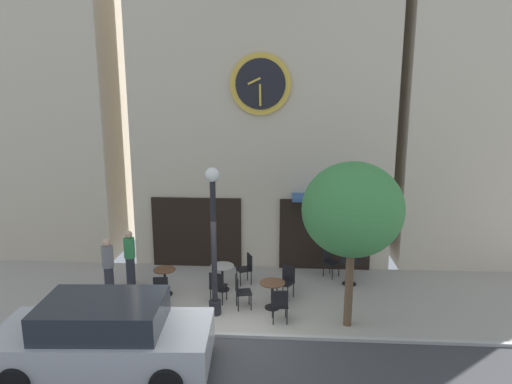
% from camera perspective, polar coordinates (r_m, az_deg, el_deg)
% --- Properties ---
extents(ground_plane, '(27.70, 10.34, 0.13)m').
position_cam_1_polar(ground_plane, '(10.56, -4.06, -19.80)').
color(ground_plane, '#9E998E').
extents(clock_building, '(8.31, 3.86, 12.36)m').
position_cam_1_polar(clock_building, '(15.31, 0.87, 15.35)').
color(clock_building, beige).
rests_on(clock_building, ground_plane).
extents(neighbor_building_left, '(5.95, 3.19, 14.60)m').
position_cam_1_polar(neighbor_building_left, '(17.97, -26.69, 16.57)').
color(neighbor_building_left, beige).
rests_on(neighbor_building_left, ground_plane).
extents(neighbor_building_right, '(6.47, 3.09, 15.06)m').
position_cam_1_polar(neighbor_building_right, '(17.15, 29.03, 17.39)').
color(neighbor_building_right, beige).
rests_on(neighbor_building_right, ground_plane).
extents(street_lamp, '(0.36, 0.36, 3.84)m').
position_cam_1_polar(street_lamp, '(11.41, -5.35, -6.29)').
color(street_lamp, black).
rests_on(street_lamp, ground_plane).
extents(street_tree, '(2.38, 2.14, 4.07)m').
position_cam_1_polar(street_tree, '(10.78, 12.08, -2.25)').
color(street_tree, brown).
rests_on(street_tree, ground_plane).
extents(cafe_table_center, '(0.62, 0.62, 0.76)m').
position_cam_1_polar(cafe_table_center, '(13.20, -11.42, -10.56)').
color(cafe_table_center, black).
rests_on(cafe_table_center, ground_plane).
extents(cafe_table_center_left, '(0.68, 0.68, 0.75)m').
position_cam_1_polar(cafe_table_center_left, '(13.27, -4.26, -10.15)').
color(cafe_table_center_left, black).
rests_on(cafe_table_center_left, ground_plane).
extents(cafe_table_center_right, '(0.67, 0.67, 0.73)m').
position_cam_1_polar(cafe_table_center_right, '(12.21, 2.08, -12.29)').
color(cafe_table_center_right, black).
rests_on(cafe_table_center_right, ground_plane).
extents(cafe_table_near_curb, '(0.65, 0.65, 0.75)m').
position_cam_1_polar(cafe_table_near_curb, '(13.88, 11.75, -9.40)').
color(cafe_table_near_curb, black).
rests_on(cafe_table_near_curb, ground_plane).
extents(cafe_chair_facing_wall, '(0.56, 0.56, 0.90)m').
position_cam_1_polar(cafe_chair_facing_wall, '(14.38, 9.23, -8.41)').
color(cafe_chair_facing_wall, black).
rests_on(cafe_chair_facing_wall, ground_plane).
extents(cafe_chair_right_end, '(0.48, 0.48, 0.90)m').
position_cam_1_polar(cafe_chair_right_end, '(12.49, -4.89, -11.59)').
color(cafe_chair_right_end, black).
rests_on(cafe_chair_right_end, ground_plane).
extents(cafe_chair_near_lamp, '(0.54, 0.54, 0.90)m').
position_cam_1_polar(cafe_chair_near_lamp, '(12.82, 3.91, -10.92)').
color(cafe_chair_near_lamp, black).
rests_on(cafe_chair_near_lamp, ground_plane).
extents(cafe_chair_left_end, '(0.48, 0.48, 0.90)m').
position_cam_1_polar(cafe_chair_left_end, '(12.18, -1.96, -12.20)').
color(cafe_chair_left_end, black).
rests_on(cafe_chair_left_end, ground_plane).
extents(cafe_chair_by_entrance, '(0.53, 0.53, 0.90)m').
position_cam_1_polar(cafe_chair_by_entrance, '(13.68, -1.20, -9.37)').
color(cafe_chair_by_entrance, black).
rests_on(cafe_chair_by_entrance, ground_plane).
extents(cafe_chair_curbside, '(0.44, 0.44, 0.90)m').
position_cam_1_polar(cafe_chair_curbside, '(11.48, 3.05, -13.82)').
color(cafe_chair_curbside, black).
rests_on(cafe_chair_curbside, ground_plane).
extents(cafe_chair_mid_row, '(0.46, 0.46, 0.90)m').
position_cam_1_polar(cafe_chair_mid_row, '(12.48, -11.85, -11.85)').
color(cafe_chair_mid_row, black).
rests_on(cafe_chair_mid_row, ground_plane).
extents(pedestrian_grey, '(0.39, 0.39, 1.67)m').
position_cam_1_polar(pedestrian_grey, '(13.42, -18.13, -8.91)').
color(pedestrian_grey, '#2D2D38').
rests_on(pedestrian_grey, ground_plane).
extents(pedestrian_green, '(0.33, 0.33, 1.67)m').
position_cam_1_polar(pedestrian_green, '(13.96, -15.63, -7.91)').
color(pedestrian_green, '#2D2D38').
rests_on(pedestrian_green, ground_plane).
extents(parked_car_silver, '(4.40, 2.21, 1.55)m').
position_cam_1_polar(parked_car_silver, '(10.10, -18.57, -16.92)').
color(parked_car_silver, '#B7BABF').
rests_on(parked_car_silver, ground_plane).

